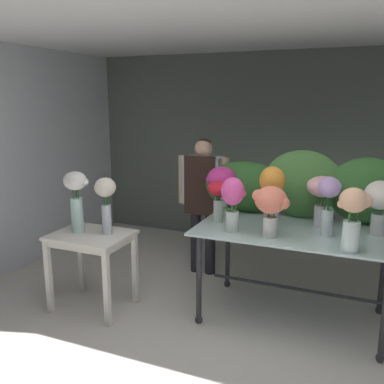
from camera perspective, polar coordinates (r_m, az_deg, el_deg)
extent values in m
plane|color=beige|center=(4.56, 8.14, -13.66)|extent=(7.74, 7.74, 0.00)
cube|color=slate|center=(5.86, 12.97, 5.37)|extent=(5.74, 0.12, 2.61)
cube|color=silver|center=(5.59, -21.23, 4.51)|extent=(0.12, 3.64, 2.61)
cube|color=silver|center=(4.16, 9.35, 21.65)|extent=(5.86, 3.64, 0.12)
cube|color=#A8C5C4|center=(3.89, 13.78, -4.97)|extent=(1.72, 1.03, 0.02)
cylinder|color=#2D2D33|center=(3.85, 0.94, -11.68)|extent=(0.05, 0.05, 0.85)
sphere|color=#2D2D33|center=(4.03, 0.92, -16.80)|extent=(0.07, 0.07, 0.07)
sphere|color=#2D2D33|center=(3.82, 24.03, -19.78)|extent=(0.07, 0.07, 0.07)
cylinder|color=#2D2D33|center=(4.57, 4.85, -7.73)|extent=(0.05, 0.05, 0.85)
sphere|color=#2D2D33|center=(4.72, 4.76, -12.22)|extent=(0.07, 0.07, 0.07)
cylinder|color=#2D2D33|center=(4.39, 24.36, -9.74)|extent=(0.05, 0.05, 0.85)
sphere|color=#2D2D33|center=(4.54, 23.90, -14.36)|extent=(0.07, 0.07, 0.07)
cylinder|color=#2D2D33|center=(4.09, 13.37, -12.50)|extent=(1.52, 0.03, 0.03)
cube|color=silver|center=(4.13, -13.47, -5.69)|extent=(0.73, 0.57, 0.03)
cube|color=silver|center=(4.14, -13.44, -6.28)|extent=(0.67, 0.51, 0.06)
cube|color=silver|center=(4.27, -18.77, -10.77)|extent=(0.05, 0.05, 0.72)
cube|color=silver|center=(3.90, -11.42, -12.63)|extent=(0.05, 0.05, 0.72)
cube|color=silver|center=(4.62, -14.71, -8.72)|extent=(0.05, 0.05, 0.72)
cube|color=silver|center=(4.28, -7.67, -10.16)|extent=(0.05, 0.05, 0.72)
cylinder|color=#232328|center=(4.97, 0.51, -6.13)|extent=(0.12, 0.12, 0.83)
cylinder|color=#232328|center=(4.91, 2.48, -6.39)|extent=(0.12, 0.12, 0.83)
cube|color=#B2BCC6|center=(4.76, 1.53, 1.57)|extent=(0.42, 0.22, 0.54)
cube|color=black|center=(4.66, 1.02, 0.84)|extent=(0.36, 0.02, 0.66)
cylinder|color=#D8AD8E|center=(4.86, -1.29, 1.73)|extent=(0.09, 0.09, 0.55)
cylinder|color=#D8AD8E|center=(4.68, 4.47, 1.27)|extent=(0.09, 0.09, 0.55)
sphere|color=#D8AD8E|center=(4.71, 1.56, 5.87)|extent=(0.20, 0.20, 0.20)
ellipsoid|color=black|center=(4.72, 1.65, 6.68)|extent=(0.15, 0.15, 0.09)
ellipsoid|color=#2D6028|center=(4.31, 7.17, 0.71)|extent=(0.85, 0.32, 0.52)
ellipsoid|color=#477F3D|center=(4.19, 14.68, 1.01)|extent=(0.77, 0.24, 0.66)
ellipsoid|color=#387033|center=(4.15, 22.45, 0.10)|extent=(0.68, 0.30, 0.62)
cylinder|color=silver|center=(3.72, 17.72, -4.00)|extent=(0.10, 0.10, 0.23)
cylinder|color=#9EBCB2|center=(3.73, 17.65, -4.95)|extent=(0.09, 0.09, 0.10)
cylinder|color=#28562D|center=(3.70, 17.99, -2.91)|extent=(0.01, 0.01, 0.36)
cylinder|color=#28562D|center=(3.71, 17.88, -2.85)|extent=(0.01, 0.01, 0.36)
cylinder|color=#28562D|center=(3.70, 17.42, -2.86)|extent=(0.01, 0.01, 0.36)
cylinder|color=#28562D|center=(3.68, 17.79, -2.96)|extent=(0.01, 0.01, 0.36)
ellipsoid|color=#B28ED1|center=(3.64, 18.04, 0.62)|extent=(0.19, 0.19, 0.17)
sphere|color=#B28ED1|center=(3.63, 18.88, 0.67)|extent=(0.09, 0.09, 0.09)
ellipsoid|color=#2D6028|center=(3.65, 18.25, -2.10)|extent=(0.07, 0.11, 0.03)
cylinder|color=silver|center=(3.97, 3.56, -2.55)|extent=(0.09, 0.09, 0.21)
cylinder|color=#9EBCB2|center=(3.99, 3.55, -3.36)|extent=(0.08, 0.08, 0.09)
cylinder|color=#28562D|center=(3.95, 3.74, -2.02)|extent=(0.01, 0.01, 0.27)
cylinder|color=#28562D|center=(3.98, 3.53, -1.92)|extent=(0.01, 0.01, 0.27)
cylinder|color=#28562D|center=(3.94, 3.33, -2.04)|extent=(0.01, 0.01, 0.27)
ellipsoid|color=red|center=(3.92, 3.60, 0.48)|extent=(0.21, 0.21, 0.14)
sphere|color=red|center=(3.93, 2.66, 0.79)|extent=(0.07, 0.07, 0.07)
cylinder|color=silver|center=(3.88, 10.60, -2.95)|extent=(0.14, 0.14, 0.23)
cylinder|color=#9EBCB2|center=(3.89, 10.56, -3.86)|extent=(0.13, 0.13, 0.10)
cylinder|color=#28562D|center=(3.86, 11.03, -2.06)|extent=(0.01, 0.01, 0.34)
cylinder|color=#28562D|center=(3.89, 10.78, -1.94)|extent=(0.01, 0.01, 0.34)
cylinder|color=#28562D|center=(3.87, 10.31, -1.99)|extent=(0.01, 0.01, 0.34)
cylinder|color=#28562D|center=(3.83, 10.58, -2.18)|extent=(0.01, 0.01, 0.34)
ellipsoid|color=orange|center=(3.81, 10.78, 1.51)|extent=(0.23, 0.23, 0.25)
sphere|color=orange|center=(3.85, 10.02, 1.34)|extent=(0.09, 0.09, 0.09)
sphere|color=orange|center=(3.79, 11.74, 1.24)|extent=(0.07, 0.07, 0.07)
ellipsoid|color=#28562D|center=(3.88, 10.65, -0.87)|extent=(0.10, 0.04, 0.03)
cylinder|color=silver|center=(3.69, 5.43, -3.95)|extent=(0.12, 0.12, 0.18)
cylinder|color=#9EBCB2|center=(3.71, 5.42, -4.71)|extent=(0.11, 0.11, 0.08)
cylinder|color=#477F3D|center=(3.68, 5.91, -3.12)|extent=(0.01, 0.01, 0.28)
cylinder|color=#477F3D|center=(3.69, 5.56, -3.05)|extent=(0.01, 0.01, 0.28)
cylinder|color=#477F3D|center=(3.68, 5.23, -3.07)|extent=(0.01, 0.01, 0.28)
cylinder|color=#477F3D|center=(3.65, 5.41, -3.22)|extent=(0.01, 0.01, 0.28)
ellipsoid|color=#E54C9E|center=(3.63, 5.52, 0.10)|extent=(0.20, 0.20, 0.24)
sphere|color=#E54C9E|center=(3.65, 4.63, 0.15)|extent=(0.09, 0.09, 0.09)
sphere|color=#E54C9E|center=(3.63, 6.80, -0.21)|extent=(0.07, 0.07, 0.07)
ellipsoid|color=#2D6028|center=(3.67, 4.85, -2.25)|extent=(0.11, 0.08, 0.03)
cylinder|color=silver|center=(3.41, 20.61, -5.63)|extent=(0.13, 0.13, 0.24)
cylinder|color=#9EBCB2|center=(3.43, 20.52, -6.69)|extent=(0.12, 0.12, 0.10)
cylinder|color=#387033|center=(3.39, 21.21, -4.76)|extent=(0.01, 0.01, 0.33)
cylinder|color=#387033|center=(3.41, 20.42, -4.60)|extent=(0.01, 0.01, 0.33)
cylinder|color=#387033|center=(3.37, 20.32, -4.79)|extent=(0.01, 0.01, 0.33)
ellipsoid|color=#F4B78E|center=(3.34, 20.97, -1.04)|extent=(0.21, 0.21, 0.19)
sphere|color=#F4B78E|center=(3.34, 19.55, -1.53)|extent=(0.07, 0.07, 0.07)
sphere|color=#F4B78E|center=(3.34, 22.27, -1.11)|extent=(0.11, 0.11, 0.11)
ellipsoid|color=#28562D|center=(3.39, 20.71, -3.29)|extent=(0.09, 0.11, 0.03)
cylinder|color=silver|center=(3.91, 23.72, -4.01)|extent=(0.11, 0.11, 0.19)
cylinder|color=#9EBCB2|center=(3.92, 23.65, -4.74)|extent=(0.11, 0.11, 0.08)
cylinder|color=#387033|center=(3.89, 24.09, -3.36)|extent=(0.01, 0.01, 0.26)
cylinder|color=#387033|center=(3.91, 23.61, -3.26)|extent=(0.01, 0.01, 0.26)
cylinder|color=#387033|center=(3.88, 23.70, -3.39)|extent=(0.01, 0.01, 0.26)
ellipsoid|color=white|center=(3.85, 24.05, -0.38)|extent=(0.26, 0.26, 0.24)
sphere|color=white|center=(3.83, 22.84, -0.39)|extent=(0.09, 0.09, 0.09)
ellipsoid|color=#28562D|center=(3.86, 23.78, -2.46)|extent=(0.11, 0.06, 0.03)
cylinder|color=silver|center=(3.59, 10.45, -4.64)|extent=(0.12, 0.12, 0.17)
cylinder|color=#9EBCB2|center=(3.61, 10.42, -5.38)|extent=(0.11, 0.11, 0.07)
cylinder|color=#387033|center=(3.57, 10.98, -4.04)|extent=(0.01, 0.01, 0.24)
cylinder|color=#387033|center=(3.60, 10.31, -3.88)|extent=(0.01, 0.01, 0.24)
cylinder|color=#387033|center=(3.57, 10.21, -4.01)|extent=(0.01, 0.01, 0.24)
ellipsoid|color=#EF7A60|center=(3.53, 10.60, -1.04)|extent=(0.27, 0.27, 0.23)
sphere|color=#EF7A60|center=(3.54, 8.93, -0.48)|extent=(0.10, 0.10, 0.10)
sphere|color=#EF7A60|center=(3.49, 12.22, -1.47)|extent=(0.10, 0.10, 0.10)
cylinder|color=silver|center=(4.00, 16.92, -3.09)|extent=(0.12, 0.12, 0.19)
cylinder|color=#9EBCB2|center=(4.01, 16.87, -3.82)|extent=(0.11, 0.11, 0.08)
cylinder|color=#477F3D|center=(3.98, 17.21, -2.23)|extent=(0.01, 0.01, 0.30)
cylinder|color=#477F3D|center=(4.00, 17.05, -2.14)|extent=(0.01, 0.01, 0.30)
cylinder|color=#477F3D|center=(3.98, 16.61, -2.18)|extent=(0.01, 0.01, 0.30)
cylinder|color=#477F3D|center=(3.96, 16.95, -2.27)|extent=(0.01, 0.01, 0.30)
ellipsoid|color=#EFB2BC|center=(3.94, 17.17, 0.70)|extent=(0.27, 0.27, 0.19)
sphere|color=#EFB2BC|center=(3.92, 15.83, 1.10)|extent=(0.07, 0.07, 0.07)
sphere|color=#EFB2BC|center=(3.93, 18.38, 0.48)|extent=(0.09, 0.09, 0.09)
ellipsoid|color=#28562D|center=(4.01, 17.12, -1.38)|extent=(0.11, 0.08, 0.03)
cylinder|color=silver|center=(4.25, 3.97, -1.75)|extent=(0.12, 0.12, 0.18)
cylinder|color=#9EBCB2|center=(4.26, 3.96, -2.41)|extent=(0.11, 0.11, 0.08)
cylinder|color=#2D6028|center=(4.23, 4.19, -0.99)|extent=(0.01, 0.01, 0.28)
cylinder|color=#2D6028|center=(4.25, 4.08, -0.91)|extent=(0.01, 0.01, 0.28)
cylinder|color=#2D6028|center=(4.24, 3.77, -0.95)|extent=(0.01, 0.01, 0.28)
cylinder|color=#2D6028|center=(4.22, 3.90, -1.02)|extent=(0.01, 0.01, 0.28)
ellipsoid|color=#D1338E|center=(4.19, 4.02, 1.83)|extent=(0.29, 0.29, 0.23)
sphere|color=#D1338E|center=(4.26, 2.61, 1.67)|extent=(0.11, 0.11, 0.11)
sphere|color=#D1338E|center=(4.15, 4.87, 1.31)|extent=(0.10, 0.10, 0.10)
ellipsoid|color=#477F3D|center=(4.20, 3.99, -0.37)|extent=(0.11, 0.09, 0.03)
cylinder|color=silver|center=(4.16, -15.22, -3.03)|extent=(0.11, 0.11, 0.33)
cylinder|color=#9EBCB2|center=(4.19, -15.15, -4.26)|extent=(0.11, 0.11, 0.14)
cylinder|color=#2D6028|center=(4.14, -14.97, -2.22)|extent=(0.01, 0.01, 0.44)
cylinder|color=#2D6028|center=(4.16, -15.22, -2.13)|extent=(0.01, 0.01, 0.44)
cylinder|color=#2D6028|center=(4.13, -15.62, -2.27)|extent=(0.01, 0.01, 0.44)
ellipsoid|color=white|center=(4.09, -15.49, 1.48)|extent=(0.22, 0.22, 0.17)
sphere|color=white|center=(4.05, -14.17, 1.31)|extent=(0.06, 0.06, 0.06)
cylinder|color=silver|center=(4.04, -11.43, -3.66)|extent=(0.09, 0.09, 0.28)
cylinder|color=#9EBCB2|center=(4.07, -11.39, -4.72)|extent=(0.08, 0.08, 0.12)
cylinder|color=#2D6028|center=(4.02, -11.30, -2.81)|extent=(0.01, 0.01, 0.39)
cylinder|color=#2D6028|center=(4.05, -11.43, -2.71)|extent=(0.01, 0.01, 0.39)
cylinder|color=#2D6028|center=(4.02, -11.65, -2.85)|extent=(0.01, 0.01, 0.39)
ellipsoid|color=silver|center=(3.97, -11.62, 0.64)|extent=(0.20, 0.20, 0.18)
sphere|color=silver|center=(4.02, -12.37, 0.79)|extent=(0.07, 0.07, 0.07)
sphere|color=silver|center=(3.94, -10.96, 0.70)|extent=(0.07, 0.07, 0.07)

